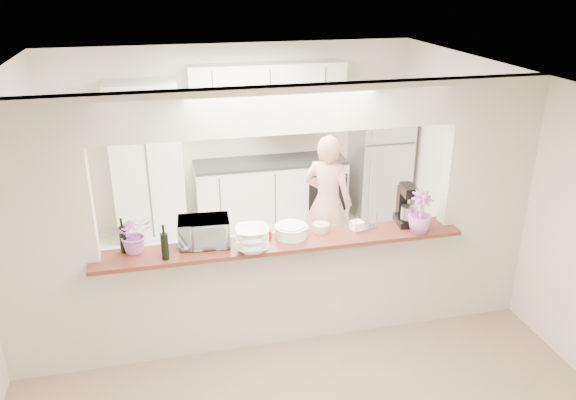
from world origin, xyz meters
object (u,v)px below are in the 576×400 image
object	(u,v)px
toaster_oven	(204,232)
person	(328,203)
stand_mixer	(406,206)
refrigerator	(380,160)

from	to	relation	value
toaster_oven	person	world-z (taller)	person
stand_mixer	person	world-z (taller)	person
stand_mixer	toaster_oven	bearing A→B (deg)	-179.60
refrigerator	toaster_oven	xyz separation A→B (m)	(-2.75, -2.60, 0.37)
toaster_oven	person	size ratio (longest dim) A/B	0.27
toaster_oven	stand_mixer	xyz separation A→B (m)	(1.95, 0.01, 0.06)
refrigerator	stand_mixer	bearing A→B (deg)	-107.16
refrigerator	toaster_oven	size ratio (longest dim) A/B	3.76
person	stand_mixer	bearing A→B (deg)	145.18
toaster_oven	stand_mixer	world-z (taller)	stand_mixer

